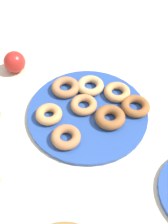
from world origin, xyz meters
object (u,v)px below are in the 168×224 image
(apple, at_px, (15,62))
(donut_6, at_px, (90,86))
(donut_3, at_px, (65,87))
(donut_0, at_px, (117,92))
(donut_5, at_px, (49,114))
(donut_2, at_px, (110,117))
(donut_1, at_px, (66,137))
(donut_4, at_px, (136,106))
(donut_plate, at_px, (88,113))
(donut_7, at_px, (84,105))

(apple, bearing_deg, donut_6, 179.61)
(donut_3, bearing_deg, donut_0, -165.76)
(donut_5, relative_size, donut_6, 0.91)
(donut_0, bearing_deg, apple, 0.37)
(donut_2, bearing_deg, donut_6, -46.03)
(donut_1, bearing_deg, donut_6, -87.97)
(donut_4, height_order, apple, apple)
(donut_2, bearing_deg, apple, -15.57)
(donut_2, xyz_separation_m, apple, (0.38, -0.11, 0.01))
(donut_plate, distance_m, donut_0, 0.12)
(donut_1, distance_m, donut_7, 0.13)
(donut_1, xyz_separation_m, donut_2, (-0.09, -0.11, 0.00))
(donut_1, xyz_separation_m, donut_4, (-0.15, -0.18, -0.00))
(donut_3, relative_size, donut_4, 1.04)
(donut_0, relative_size, donut_5, 1.04)
(donut_0, height_order, donut_2, donut_2)
(donut_3, distance_m, donut_6, 0.08)
(donut_3, height_order, apple, apple)
(donut_3, relative_size, apple, 1.21)
(donut_1, bearing_deg, donut_4, -129.79)
(donut_6, relative_size, donut_7, 1.07)
(donut_4, relative_size, apple, 1.17)
(donut_5, bearing_deg, donut_2, -162.69)
(donut_0, xyz_separation_m, donut_3, (0.16, 0.04, 0.00))
(donut_5, bearing_deg, donut_4, -151.60)
(donut_plate, distance_m, donut_1, 0.12)
(donut_6, distance_m, apple, 0.28)
(donut_0, xyz_separation_m, donut_5, (0.16, 0.16, 0.00))
(donut_4, bearing_deg, apple, -4.48)
(donut_5, xyz_separation_m, donut_7, (-0.08, -0.07, -0.00))
(donut_3, relative_size, donut_5, 1.13)
(donut_plate, distance_m, donut_2, 0.08)
(donut_0, bearing_deg, donut_3, 14.24)
(donut_0, distance_m, donut_3, 0.17)
(donut_6, bearing_deg, donut_4, 168.47)
(donut_plate, xyz_separation_m, donut_3, (0.10, -0.06, 0.02))
(donut_plate, xyz_separation_m, donut_5, (0.10, 0.06, 0.02))
(donut_3, distance_m, donut_5, 0.12)
(donut_5, bearing_deg, donut_7, -138.28)
(donut_7, bearing_deg, donut_5, 41.72)
(donut_plate, distance_m, donut_5, 0.12)
(donut_5, height_order, donut_7, donut_5)
(donut_plate, xyz_separation_m, donut_4, (-0.13, -0.06, 0.02))
(donut_4, bearing_deg, donut_1, 50.21)
(apple, bearing_deg, donut_7, 163.40)
(donut_plate, relative_size, donut_0, 4.41)
(donut_2, relative_size, donut_6, 1.03)
(donut_plate, bearing_deg, donut_0, -122.22)
(donut_0, distance_m, donut_7, 0.12)
(donut_6, bearing_deg, donut_2, 133.97)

